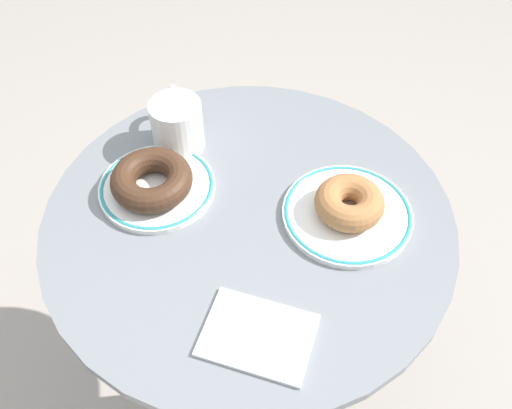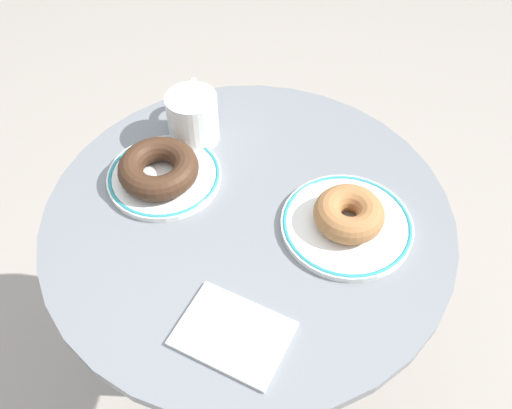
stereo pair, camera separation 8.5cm
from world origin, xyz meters
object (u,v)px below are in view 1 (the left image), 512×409
(cafe_table, at_px, (250,293))
(donut_chocolate, at_px, (152,180))
(paper_napkin, at_px, (258,335))
(plate_right, at_px, (347,214))
(coffee_mug, at_px, (177,124))
(donut_cinnamon, at_px, (349,203))
(plate_left, at_px, (157,187))

(cafe_table, bearing_deg, donut_chocolate, 169.39)
(cafe_table, xyz_separation_m, paper_napkin, (0.03, -0.20, 0.23))
(paper_napkin, bearing_deg, donut_chocolate, 129.28)
(plate_right, distance_m, coffee_mug, 0.32)
(cafe_table, xyz_separation_m, donut_cinnamon, (0.15, 0.01, 0.26))
(plate_left, bearing_deg, paper_napkin, -52.22)
(plate_right, xyz_separation_m, donut_cinnamon, (0.00, 0.00, 0.03))
(cafe_table, height_order, plate_left, plate_left)
(cafe_table, xyz_separation_m, coffee_mug, (-0.14, 0.15, 0.28))
(plate_left, distance_m, plate_right, 0.30)
(coffee_mug, bearing_deg, donut_cinnamon, -25.03)
(plate_left, distance_m, donut_chocolate, 0.03)
(cafe_table, bearing_deg, paper_napkin, -80.23)
(cafe_table, distance_m, donut_cinnamon, 0.30)
(plate_left, bearing_deg, cafe_table, -13.87)
(cafe_table, bearing_deg, donut_cinnamon, 4.75)
(paper_napkin, distance_m, coffee_mug, 0.39)
(plate_left, relative_size, donut_cinnamon, 1.76)
(donut_chocolate, relative_size, donut_cinnamon, 1.22)
(donut_cinnamon, xyz_separation_m, coffee_mug, (-0.29, 0.13, 0.01))
(cafe_table, relative_size, donut_cinnamon, 6.72)
(donut_cinnamon, bearing_deg, coffee_mug, 154.97)
(donut_cinnamon, bearing_deg, donut_chocolate, 176.93)
(plate_left, height_order, coffee_mug, coffee_mug)
(donut_chocolate, distance_m, donut_cinnamon, 0.30)
(cafe_table, xyz_separation_m, plate_right, (0.15, 0.01, 0.24))
(paper_napkin, xyz_separation_m, coffee_mug, (-0.17, 0.35, 0.04))
(plate_left, xyz_separation_m, plate_right, (0.30, -0.02, 0.00))
(plate_left, height_order, donut_chocolate, donut_chocolate)
(plate_left, distance_m, paper_napkin, 0.30)
(plate_left, height_order, paper_napkin, plate_left)
(donut_cinnamon, bearing_deg, plate_left, 175.32)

